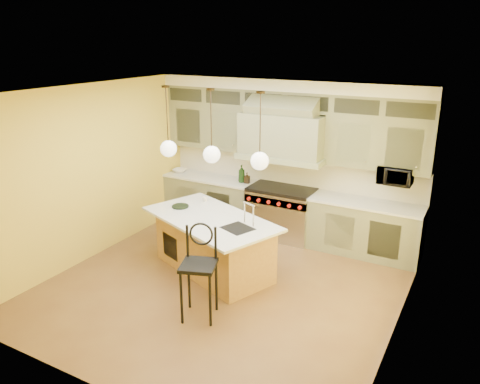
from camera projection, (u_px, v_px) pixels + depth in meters
The scene contains 18 objects.
floor at pixel (223, 286), 7.08m from camera, with size 5.00×5.00×0.00m, color brown.
ceiling at pixel (220, 92), 6.17m from camera, with size 5.00×5.00×0.00m, color white.
wall_back at pixel (291, 158), 8.70m from camera, with size 5.00×5.00×0.00m, color gold.
wall_front at pixel (90, 269), 4.54m from camera, with size 5.00×5.00×0.00m, color gold.
wall_left at pixel (93, 172), 7.76m from camera, with size 5.00×5.00×0.00m, color gold.
wall_right at pixel (405, 229), 5.48m from camera, with size 5.00×5.00×0.00m, color gold.
back_cabinetry at pixel (285, 162), 8.49m from camera, with size 5.00×0.77×2.90m.
range at pixel (281, 212), 8.71m from camera, with size 1.20×0.74×0.96m.
kitchen_island at pixel (214, 243), 7.43m from camera, with size 2.48×1.90×1.35m.
counter_stool at pixel (199, 266), 6.12m from camera, with size 0.57×0.57×1.29m.
microwave at pixel (395, 175), 7.61m from camera, with size 0.54×0.37×0.30m, color black.
oil_bottle_a at pixel (242, 174), 8.91m from camera, with size 0.13×0.13×0.34m, color black.
oil_bottle_b at pixel (247, 178), 8.88m from camera, with size 0.09×0.10×0.21m, color black.
fruit_bowl at pixel (180, 171), 9.62m from camera, with size 0.28×0.28×0.07m, color white.
cup at pixel (205, 199), 7.97m from camera, with size 0.09×0.09×0.08m, color silver.
pendant_left at pixel (168, 147), 7.34m from camera, with size 0.26×0.26×1.11m.
pendant_center at pixel (212, 153), 6.97m from camera, with size 0.26×0.26×1.11m.
pendant_right at pixel (260, 159), 6.61m from camera, with size 0.26×0.26×1.11m.
Camera 1 is at (3.24, -5.37, 3.59)m, focal length 35.00 mm.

